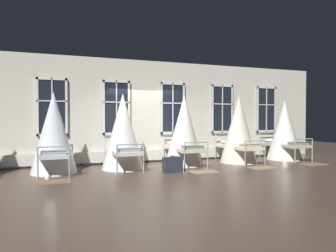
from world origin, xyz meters
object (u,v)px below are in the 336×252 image
cot_third (123,132)px  cot_sixth (284,131)px  cot_fifth (239,129)px  cot_second (54,133)px  cot_fourth (184,131)px  suitcase_dark (173,165)px

cot_third → cot_sixth: bearing=-89.5°
cot_third → cot_fifth: size_ratio=0.97×
cot_third → cot_sixth: 6.05m
cot_second → cot_fourth: size_ratio=1.00×
cot_third → cot_fifth: cot_fifth is taller
cot_fourth → cot_second: bearing=92.1°
cot_fifth → suitcase_dark: size_ratio=4.02×
cot_third → cot_second: bearing=89.7°
cot_fifth → suitcase_dark: 3.19m
cot_sixth → suitcase_dark: bearing=103.5°
cot_second → suitcase_dark: cot_second is taller
cot_second → suitcase_dark: bearing=-108.9°
cot_fourth → cot_sixth: 4.03m
cot_fourth → cot_sixth: bearing=-88.7°
cot_third → cot_fourth: (2.02, 0.06, -0.00)m
suitcase_dark → cot_fifth: bearing=14.1°
cot_fifth → suitcase_dark: cot_fifth is taller
cot_sixth → suitcase_dark: 5.09m
cot_fifth → cot_fourth: bearing=88.1°
cot_third → cot_fifth: 4.03m
cot_third → cot_sixth: cot_third is taller
cot_second → cot_fifth: size_ratio=0.97×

